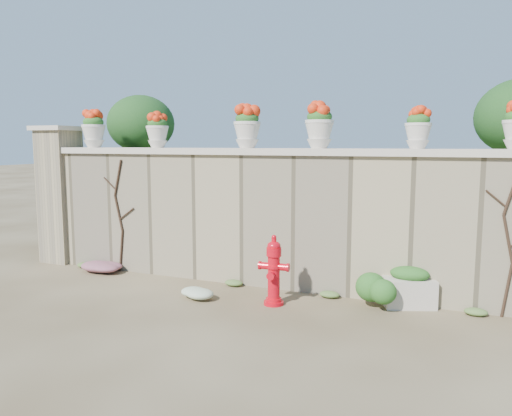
% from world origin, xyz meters
% --- Properties ---
extents(ground, '(80.00, 80.00, 0.00)m').
position_xyz_m(ground, '(0.00, 0.00, 0.00)').
color(ground, '#4C3B26').
rests_on(ground, ground).
extents(stone_wall, '(8.00, 0.40, 2.00)m').
position_xyz_m(stone_wall, '(0.00, 1.80, 1.00)').
color(stone_wall, gray).
rests_on(stone_wall, ground).
extents(wall_cap, '(8.10, 0.52, 0.10)m').
position_xyz_m(wall_cap, '(0.00, 1.80, 2.05)').
color(wall_cap, beige).
rests_on(wall_cap, stone_wall).
extents(gate_pillar, '(0.72, 0.72, 2.48)m').
position_xyz_m(gate_pillar, '(-4.15, 1.80, 1.26)').
color(gate_pillar, gray).
rests_on(gate_pillar, ground).
extents(raised_fill, '(9.00, 6.00, 2.00)m').
position_xyz_m(raised_fill, '(0.00, 5.00, 1.00)').
color(raised_fill, '#384C23').
rests_on(raised_fill, ground).
extents(back_shrub_left, '(1.30, 1.30, 1.10)m').
position_xyz_m(back_shrub_left, '(-3.20, 3.00, 2.55)').
color(back_shrub_left, '#143814').
rests_on(back_shrub_left, raised_fill).
extents(vine_left, '(0.60, 0.04, 1.91)m').
position_xyz_m(vine_left, '(-2.67, 1.58, 0.99)').
color(vine_left, black).
rests_on(vine_left, ground).
extents(vine_right, '(0.60, 0.04, 1.91)m').
position_xyz_m(vine_right, '(3.23, 1.58, 0.99)').
color(vine_right, black).
rests_on(vine_right, ground).
extents(fire_hydrant, '(0.41, 0.29, 0.95)m').
position_xyz_m(fire_hydrant, '(0.38, 0.92, 0.48)').
color(fire_hydrant, red).
rests_on(fire_hydrant, ground).
extents(planter_box, '(0.75, 0.60, 0.55)m').
position_xyz_m(planter_box, '(2.07, 1.55, 0.25)').
color(planter_box, beige).
rests_on(planter_box, ground).
extents(green_shrub, '(0.66, 0.59, 0.62)m').
position_xyz_m(green_shrub, '(1.71, 1.22, 0.31)').
color(green_shrub, '#1E5119').
rests_on(green_shrub, ground).
extents(magenta_clump, '(0.85, 0.57, 0.23)m').
position_xyz_m(magenta_clump, '(-2.83, 1.39, 0.11)').
color(magenta_clump, '#B9257E').
rests_on(magenta_clump, ground).
extents(white_flowers, '(0.55, 0.44, 0.20)m').
position_xyz_m(white_flowers, '(-0.73, 0.74, 0.10)').
color(white_flowers, white).
rests_on(white_flowers, ground).
extents(urn_pot_0, '(0.41, 0.41, 0.64)m').
position_xyz_m(urn_pot_0, '(-3.33, 1.80, 2.41)').
color(urn_pot_0, beige).
rests_on(urn_pot_0, wall_cap).
extents(urn_pot_1, '(0.37, 0.37, 0.58)m').
position_xyz_m(urn_pot_1, '(-2.02, 1.80, 2.38)').
color(urn_pot_1, beige).
rests_on(urn_pot_1, wall_cap).
extents(urn_pot_2, '(0.41, 0.41, 0.64)m').
position_xyz_m(urn_pot_2, '(-0.40, 1.80, 2.42)').
color(urn_pot_2, beige).
rests_on(urn_pot_2, wall_cap).
extents(urn_pot_3, '(0.41, 0.41, 0.65)m').
position_xyz_m(urn_pot_3, '(0.73, 1.80, 2.42)').
color(urn_pot_3, beige).
rests_on(urn_pot_3, wall_cap).
extents(urn_pot_4, '(0.35, 0.35, 0.55)m').
position_xyz_m(urn_pot_4, '(2.08, 1.80, 2.37)').
color(urn_pot_4, beige).
rests_on(urn_pot_4, wall_cap).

